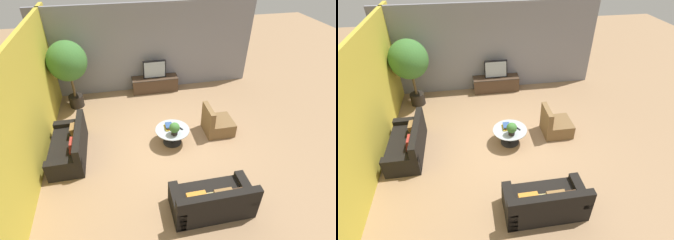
% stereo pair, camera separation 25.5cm
% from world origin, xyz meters
% --- Properties ---
extents(ground_plane, '(24.00, 24.00, 0.00)m').
position_xyz_m(ground_plane, '(0.00, 0.00, 0.00)').
color(ground_plane, '#9E7A56').
extents(back_wall_stone, '(7.40, 0.12, 3.00)m').
position_xyz_m(back_wall_stone, '(0.00, 3.26, 1.50)').
color(back_wall_stone, gray).
rests_on(back_wall_stone, ground).
extents(side_wall_left, '(0.12, 7.40, 3.00)m').
position_xyz_m(side_wall_left, '(-3.26, 0.20, 1.50)').
color(side_wall_left, gold).
rests_on(side_wall_left, ground).
extents(media_console, '(1.65, 0.50, 0.54)m').
position_xyz_m(media_console, '(0.12, 2.94, 0.28)').
color(media_console, '#473323').
rests_on(media_console, ground).
extents(television, '(0.80, 0.13, 0.63)m').
position_xyz_m(television, '(0.12, 2.94, 0.85)').
color(television, black).
rests_on(television, media_console).
extents(coffee_table, '(0.93, 0.93, 0.45)m').
position_xyz_m(coffee_table, '(0.12, -0.02, 0.31)').
color(coffee_table, black).
rests_on(coffee_table, ground).
extents(couch_by_wall, '(0.84, 1.77, 0.84)m').
position_xyz_m(couch_by_wall, '(-2.58, 0.00, 0.28)').
color(couch_by_wall, black).
rests_on(couch_by_wall, ground).
extents(couch_near_entry, '(1.69, 0.84, 0.84)m').
position_xyz_m(couch_near_entry, '(0.46, -2.32, 0.29)').
color(couch_near_entry, black).
rests_on(couch_near_entry, ground).
extents(armchair_wicker, '(0.80, 0.76, 0.86)m').
position_xyz_m(armchair_wicker, '(1.47, 0.19, 0.27)').
color(armchair_wicker, brown).
rests_on(armchair_wicker, ground).
extents(potted_palm_tall, '(1.18, 1.18, 2.22)m').
position_xyz_m(potted_palm_tall, '(-2.62, 2.44, 1.54)').
color(potted_palm_tall, black).
rests_on(potted_palm_tall, ground).
extents(potted_plant_tabletop, '(0.28, 0.28, 0.36)m').
position_xyz_m(potted_plant_tabletop, '(0.13, -0.23, 0.65)').
color(potted_plant_tabletop, black).
rests_on(potted_plant_tabletop, coffee_table).
extents(book_stack, '(0.25, 0.30, 0.10)m').
position_xyz_m(book_stack, '(0.05, 0.07, 0.49)').
color(book_stack, gold).
rests_on(book_stack, coffee_table).
extents(remote_black, '(0.12, 0.16, 0.02)m').
position_xyz_m(remote_black, '(0.34, -0.03, 0.46)').
color(remote_black, black).
rests_on(remote_black, coffee_table).
extents(remote_silver, '(0.09, 0.16, 0.02)m').
position_xyz_m(remote_silver, '(0.28, 0.16, 0.46)').
color(remote_silver, gray).
rests_on(remote_silver, coffee_table).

